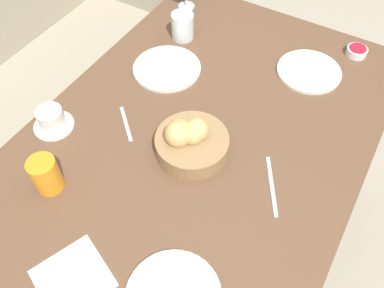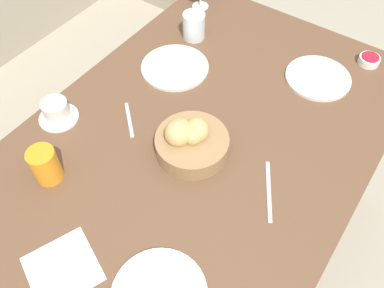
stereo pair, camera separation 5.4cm
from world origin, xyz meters
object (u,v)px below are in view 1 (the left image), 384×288
at_px(plate_near_right, 309,71).
at_px(knife_silver, 272,186).
at_px(couch, 12,103).
at_px(bread_basket, 190,140).
at_px(coffee_cup, 52,120).
at_px(jam_bowl_berry, 357,51).
at_px(plate_far_center, 167,68).
at_px(spoon_coffee, 126,124).
at_px(napkin, 73,278).
at_px(juice_glass, 46,175).
at_px(water_tumbler, 183,26).

height_order(plate_near_right, knife_silver, plate_near_right).
xyz_separation_m(couch, bread_basket, (-0.09, -1.01, 0.47)).
distance_m(coffee_cup, jam_bowl_berry, 1.04).
bearing_deg(bread_basket, plate_near_right, -20.18).
bearing_deg(coffee_cup, plate_far_center, -22.12).
bearing_deg(spoon_coffee, plate_near_right, -38.40).
xyz_separation_m(couch, plate_near_right, (0.39, -1.18, 0.43)).
relative_size(plate_far_center, spoon_coffee, 2.03).
height_order(coffee_cup, jam_bowl_berry, coffee_cup).
bearing_deg(napkin, juice_glass, 52.91).
xyz_separation_m(bread_basket, water_tumbler, (0.43, 0.29, 0.00)).
relative_size(juice_glass, napkin, 0.52).
xyz_separation_m(juice_glass, spoon_coffee, (0.28, -0.04, -0.05)).
height_order(plate_near_right, coffee_cup, coffee_cup).
bearing_deg(water_tumbler, napkin, -164.66).
height_order(couch, juice_glass, couch).
relative_size(water_tumbler, spoon_coffee, 0.83).
xyz_separation_m(water_tumbler, knife_silver, (-0.42, -0.54, -0.05)).
height_order(bread_basket, spoon_coffee, bread_basket).
relative_size(coffee_cup, napkin, 0.59).
distance_m(plate_near_right, jam_bowl_berry, 0.20).
xyz_separation_m(coffee_cup, spoon_coffee, (0.12, -0.18, -0.03)).
bearing_deg(bread_basket, plate_far_center, 43.51).
xyz_separation_m(plate_near_right, plate_far_center, (-0.23, 0.42, 0.00)).
xyz_separation_m(spoon_coffee, napkin, (-0.44, -0.17, 0.00)).
relative_size(couch, coffee_cup, 15.11).
relative_size(couch, knife_silver, 10.77).
distance_m(couch, water_tumbler, 0.93).
bearing_deg(coffee_cup, knife_silver, -77.94).
bearing_deg(juice_glass, plate_far_center, -2.09).
bearing_deg(jam_bowl_berry, water_tumbler, 111.49).
height_order(bread_basket, juice_glass, bread_basket).
distance_m(plate_far_center, spoon_coffee, 0.27).
xyz_separation_m(juice_glass, napkin, (-0.16, -0.22, -0.05)).
bearing_deg(bread_basket, water_tumbler, 33.58).
relative_size(bread_basket, jam_bowl_berry, 2.93).
xyz_separation_m(plate_near_right, napkin, (-0.94, 0.22, -0.00)).
xyz_separation_m(bread_basket, plate_near_right, (0.48, -0.18, -0.04)).
xyz_separation_m(plate_far_center, coffee_cup, (-0.38, 0.16, 0.03)).
bearing_deg(spoon_coffee, bread_basket, -86.45).
xyz_separation_m(bread_basket, coffee_cup, (-0.13, 0.40, -0.01)).
relative_size(water_tumbler, coffee_cup, 0.78).
xyz_separation_m(jam_bowl_berry, knife_silver, (-0.65, 0.03, -0.01)).
bearing_deg(plate_near_right, jam_bowl_berry, -32.28).
relative_size(juice_glass, coffee_cup, 0.87).
bearing_deg(couch, plate_far_center, -77.97).
xyz_separation_m(couch, coffee_cup, (-0.22, -0.61, 0.46)).
bearing_deg(jam_bowl_berry, couch, 113.61).
relative_size(water_tumbler, knife_silver, 0.56).
xyz_separation_m(plate_far_center, jam_bowl_berry, (0.40, -0.53, 0.01)).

